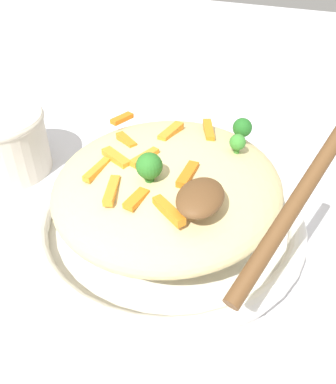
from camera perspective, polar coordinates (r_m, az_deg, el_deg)
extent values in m
plane|color=silver|center=(0.49, 0.00, -6.74)|extent=(2.40, 2.40, 0.00)
cylinder|color=white|center=(0.48, 0.00, -5.66)|extent=(0.29, 0.29, 0.03)
torus|color=white|center=(0.46, 0.00, -3.60)|extent=(0.31, 0.31, 0.02)
torus|color=black|center=(0.46, 0.00, -3.22)|extent=(0.30, 0.30, 0.00)
ellipsoid|color=#DBC689|center=(0.44, 0.00, 1.01)|extent=(0.26, 0.24, 0.08)
cube|color=orange|center=(0.47, 5.77, 8.67)|extent=(0.04, 0.03, 0.01)
cube|color=orange|center=(0.41, -3.33, 4.96)|extent=(0.04, 0.02, 0.01)
cube|color=orange|center=(0.38, 2.80, 2.50)|extent=(0.04, 0.01, 0.01)
cube|color=orange|center=(0.50, -6.55, 10.31)|extent=(0.03, 0.02, 0.01)
cube|color=orange|center=(0.45, -5.93, 7.22)|extent=(0.03, 0.03, 0.01)
cube|color=orange|center=(0.46, 0.41, 8.51)|extent=(0.04, 0.02, 0.01)
cube|color=orange|center=(0.41, -10.03, 3.17)|extent=(0.04, 0.01, 0.01)
cube|color=orange|center=(0.38, -7.99, 0.23)|extent=(0.04, 0.02, 0.01)
cube|color=orange|center=(0.37, 5.24, -0.33)|extent=(0.03, 0.03, 0.01)
cube|color=orange|center=(0.36, -4.16, -1.09)|extent=(0.03, 0.01, 0.01)
cube|color=orange|center=(0.35, 0.10, -2.67)|extent=(0.03, 0.04, 0.01)
cube|color=orange|center=(0.41, -7.35, 4.85)|extent=(0.03, 0.04, 0.01)
cylinder|color=#296820|center=(0.38, -2.88, 2.11)|extent=(0.01, 0.01, 0.01)
sphere|color=#2D7A28|center=(0.37, -2.95, 3.79)|extent=(0.03, 0.03, 0.03)
cylinder|color=#205B1C|center=(0.46, 10.36, 7.83)|extent=(0.01, 0.01, 0.01)
sphere|color=#236B23|center=(0.46, 10.50, 8.97)|extent=(0.02, 0.02, 0.02)
cylinder|color=#377928|center=(0.44, 9.71, 5.91)|extent=(0.01, 0.01, 0.01)
sphere|color=#3D8E33|center=(0.43, 9.85, 6.99)|extent=(0.02, 0.02, 0.02)
ellipsoid|color=brown|center=(0.35, 4.61, -0.75)|extent=(0.06, 0.04, 0.02)
cylinder|color=brown|center=(0.30, 17.33, -2.05)|extent=(0.16, 0.06, 0.07)
cylinder|color=beige|center=(0.63, -22.42, 6.36)|extent=(0.13, 0.13, 0.09)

